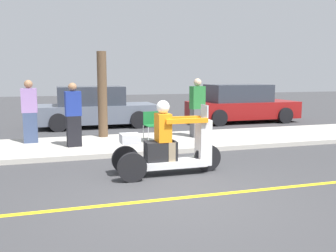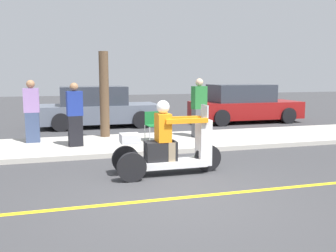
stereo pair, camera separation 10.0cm
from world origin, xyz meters
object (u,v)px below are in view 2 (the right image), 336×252
object	(u,v)px
folding_chair_curbside	(154,123)
parked_car_lot_center	(97,108)
parked_car_lot_right	(244,105)
tree_trunk	(104,94)
spectator_end_of_line	(199,109)
spectator_near_curb	(32,112)
motorcycle_trike	(169,148)
spectator_by_tree	(75,116)

from	to	relation	value
folding_chair_curbside	parked_car_lot_center	xyz separation A→B (m)	(-1.14, 4.22, 0.09)
parked_car_lot_center	parked_car_lot_right	distance (m)	5.97
parked_car_lot_right	tree_trunk	xyz separation A→B (m)	(-6.04, -2.73, 0.65)
folding_chair_curbside	parked_car_lot_center	size ratio (longest dim) A/B	0.19
spectator_end_of_line	tree_trunk	size ratio (longest dim) A/B	0.69
spectator_near_curb	folding_chair_curbside	bearing A→B (deg)	-12.33
spectator_end_of_line	parked_car_lot_right	bearing A→B (deg)	47.02
parked_car_lot_right	parked_car_lot_center	bearing A→B (deg)	176.64
motorcycle_trike	spectator_end_of_line	xyz separation A→B (m)	(1.92, 3.36, 0.43)
spectator_end_of_line	spectator_near_curb	bearing A→B (deg)	174.59
spectator_by_tree	spectator_end_of_line	xyz separation A→B (m)	(3.60, 0.46, 0.04)
motorcycle_trike	folding_chair_curbside	bearing A→B (deg)	81.51
parked_car_lot_center	tree_trunk	xyz separation A→B (m)	(-0.08, -3.08, 0.67)
spectator_by_tree	folding_chair_curbside	size ratio (longest dim) A/B	2.01
motorcycle_trike	parked_car_lot_right	distance (m)	8.73
spectator_by_tree	spectator_near_curb	size ratio (longest dim) A/B	0.96
spectator_by_tree	parked_car_lot_center	size ratio (longest dim) A/B	0.38
tree_trunk	parked_car_lot_right	bearing A→B (deg)	24.34
spectator_by_tree	motorcycle_trike	bearing A→B (deg)	-59.90
motorcycle_trike	folding_chair_curbside	xyz separation A→B (m)	(0.46, 3.09, 0.09)
spectator_near_curb	parked_car_lot_center	xyz separation A→B (m)	(2.11, 3.50, -0.23)
parked_car_lot_right	tree_trunk	distance (m)	6.66
spectator_near_curb	parked_car_lot_right	world-z (taller)	spectator_near_curb
spectator_near_curb	tree_trunk	bearing A→B (deg)	11.81
parked_car_lot_right	folding_chair_curbside	bearing A→B (deg)	-141.22
parked_car_lot_center	spectator_by_tree	bearing A→B (deg)	-102.79
parked_car_lot_right	spectator_by_tree	bearing A→B (deg)	-149.74
spectator_by_tree	parked_car_lot_right	distance (m)	8.05
spectator_end_of_line	parked_car_lot_center	world-z (taller)	spectator_end_of_line
spectator_near_curb	tree_trunk	distance (m)	2.11
motorcycle_trike	spectator_by_tree	world-z (taller)	spectator_by_tree
spectator_by_tree	parked_car_lot_center	distance (m)	4.52
spectator_by_tree	tree_trunk	size ratio (longest dim) A/B	0.65
spectator_near_curb	folding_chair_curbside	distance (m)	3.34
spectator_by_tree	folding_chair_curbside	distance (m)	2.17
parked_car_lot_center	parked_car_lot_right	size ratio (longest dim) A/B	0.98
spectator_end_of_line	parked_car_lot_right	world-z (taller)	spectator_end_of_line
spectator_end_of_line	folding_chair_curbside	size ratio (longest dim) A/B	2.12
motorcycle_trike	spectator_by_tree	size ratio (longest dim) A/B	1.34
spectator_near_curb	motorcycle_trike	bearing A→B (deg)	-53.75
spectator_end_of_line	folding_chair_curbside	world-z (taller)	spectator_end_of_line
parked_car_lot_center	tree_trunk	size ratio (longest dim) A/B	1.73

